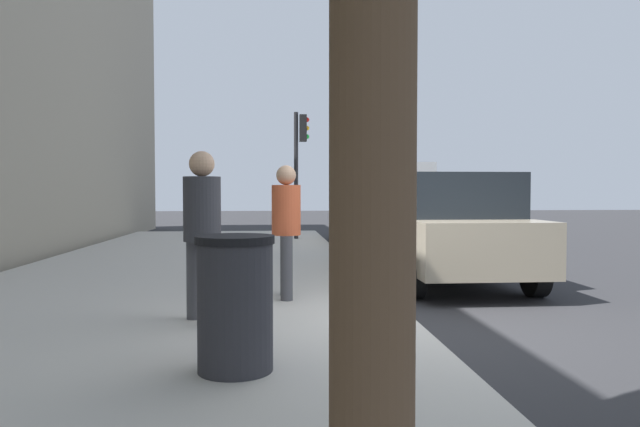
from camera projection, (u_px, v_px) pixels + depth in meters
The scene contains 9 objects.
ground_plane at pixel (412, 330), 6.25m from camera, with size 80.00×80.00×0.00m, color #2B2B2D.
sidewalk_slab at pixel (125, 329), 6.00m from camera, with size 28.00×6.00×0.15m, color #B7B2A8.
parking_meter at pixel (349, 216), 7.59m from camera, with size 0.36×0.12×1.41m.
pedestrian_at_meter at pixel (286, 221), 7.32m from camera, with size 0.51×0.36×1.67m.
pedestrian_bystander at pixel (202, 222), 5.94m from camera, with size 0.46×0.38×1.75m.
parked_sedan_near at pixel (446, 228), 9.53m from camera, with size 4.40×1.98×1.77m.
parked_van_far at pixel (375, 200), 16.06m from camera, with size 5.22×2.17×2.18m.
traffic_signal at pixel (300, 154), 16.61m from camera, with size 0.24×0.44×3.60m.
trash_bin at pixel (235, 303), 4.34m from camera, with size 0.59×0.59×1.01m.
Camera 1 is at (-6.10, 1.49, 1.48)m, focal length 32.78 mm.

